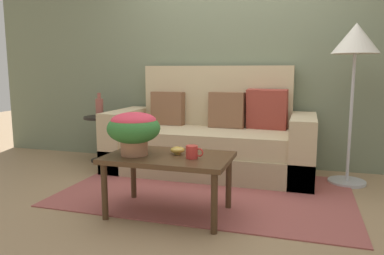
{
  "coord_description": "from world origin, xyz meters",
  "views": [
    {
      "loc": [
        0.84,
        -3.14,
        1.11
      ],
      "look_at": [
        -0.15,
        0.08,
        0.59
      ],
      "focal_mm": 34.89,
      "sensor_mm": 36.0,
      "label": 1
    }
  ],
  "objects_px": {
    "couch": "(210,140)",
    "snack_bowl": "(177,150)",
    "coffee_mug": "(192,152)",
    "coffee_table": "(169,162)",
    "potted_plant": "(134,128)",
    "floor_lamp": "(355,50)",
    "table_vase": "(99,107)",
    "side_table": "(101,130)"
  },
  "relations": [
    {
      "from": "coffee_table",
      "to": "snack_bowl",
      "type": "bearing_deg",
      "value": 45.15
    },
    {
      "from": "coffee_table",
      "to": "potted_plant",
      "type": "xyz_separation_m",
      "value": [
        -0.26,
        -0.06,
        0.26
      ]
    },
    {
      "from": "side_table",
      "to": "floor_lamp",
      "type": "bearing_deg",
      "value": -1.93
    },
    {
      "from": "couch",
      "to": "coffee_table",
      "type": "bearing_deg",
      "value": -90.04
    },
    {
      "from": "coffee_table",
      "to": "table_vase",
      "type": "distance_m",
      "value": 1.97
    },
    {
      "from": "side_table",
      "to": "coffee_mug",
      "type": "distance_m",
      "value": 2.13
    },
    {
      "from": "floor_lamp",
      "to": "coffee_mug",
      "type": "relative_size",
      "value": 11.57
    },
    {
      "from": "couch",
      "to": "coffee_mug",
      "type": "height_order",
      "value": "couch"
    },
    {
      "from": "potted_plant",
      "to": "coffee_mug",
      "type": "height_order",
      "value": "potted_plant"
    },
    {
      "from": "couch",
      "to": "coffee_table",
      "type": "distance_m",
      "value": 1.3
    },
    {
      "from": "coffee_mug",
      "to": "table_vase",
      "type": "relative_size",
      "value": 0.47
    },
    {
      "from": "couch",
      "to": "potted_plant",
      "type": "distance_m",
      "value": 1.42
    },
    {
      "from": "coffee_table",
      "to": "floor_lamp",
      "type": "distance_m",
      "value": 2.09
    },
    {
      "from": "side_table",
      "to": "table_vase",
      "type": "height_order",
      "value": "table_vase"
    },
    {
      "from": "floor_lamp",
      "to": "snack_bowl",
      "type": "bearing_deg",
      "value": -138.22
    },
    {
      "from": "couch",
      "to": "snack_bowl",
      "type": "height_order",
      "value": "couch"
    },
    {
      "from": "couch",
      "to": "coffee_table",
      "type": "xyz_separation_m",
      "value": [
        -0.0,
        -1.3,
        0.06
      ]
    },
    {
      "from": "snack_bowl",
      "to": "couch",
      "type": "bearing_deg",
      "value": 92.41
    },
    {
      "from": "floor_lamp",
      "to": "table_vase",
      "type": "distance_m",
      "value": 2.88
    },
    {
      "from": "side_table",
      "to": "potted_plant",
      "type": "bearing_deg",
      "value": -51.24
    },
    {
      "from": "coffee_table",
      "to": "side_table",
      "type": "bearing_deg",
      "value": 135.8
    },
    {
      "from": "snack_bowl",
      "to": "table_vase",
      "type": "xyz_separation_m",
      "value": [
        -1.45,
        1.3,
        0.17
      ]
    },
    {
      "from": "potted_plant",
      "to": "snack_bowl",
      "type": "distance_m",
      "value": 0.37
    },
    {
      "from": "coffee_table",
      "to": "snack_bowl",
      "type": "distance_m",
      "value": 0.12
    },
    {
      "from": "couch",
      "to": "snack_bowl",
      "type": "xyz_separation_m",
      "value": [
        0.05,
        -1.24,
        0.15
      ]
    },
    {
      "from": "coffee_mug",
      "to": "snack_bowl",
      "type": "distance_m",
      "value": 0.17
    },
    {
      "from": "coffee_table",
      "to": "floor_lamp",
      "type": "height_order",
      "value": "floor_lamp"
    },
    {
      "from": "side_table",
      "to": "snack_bowl",
      "type": "height_order",
      "value": "side_table"
    },
    {
      "from": "floor_lamp",
      "to": "snack_bowl",
      "type": "distance_m",
      "value": 1.98
    },
    {
      "from": "side_table",
      "to": "coffee_mug",
      "type": "height_order",
      "value": "coffee_mug"
    },
    {
      "from": "coffee_table",
      "to": "snack_bowl",
      "type": "height_order",
      "value": "snack_bowl"
    },
    {
      "from": "coffee_table",
      "to": "potted_plant",
      "type": "distance_m",
      "value": 0.37
    },
    {
      "from": "side_table",
      "to": "coffee_mug",
      "type": "bearing_deg",
      "value": -41.15
    },
    {
      "from": "floor_lamp",
      "to": "side_table",
      "type": "bearing_deg",
      "value": 178.07
    },
    {
      "from": "coffee_mug",
      "to": "table_vase",
      "type": "distance_m",
      "value": 2.13
    },
    {
      "from": "floor_lamp",
      "to": "potted_plant",
      "type": "bearing_deg",
      "value": -141.54
    },
    {
      "from": "floor_lamp",
      "to": "potted_plant",
      "type": "distance_m",
      "value": 2.22
    },
    {
      "from": "side_table",
      "to": "floor_lamp",
      "type": "relative_size",
      "value": 0.36
    },
    {
      "from": "coffee_mug",
      "to": "table_vase",
      "type": "bearing_deg",
      "value": 139.0
    },
    {
      "from": "coffee_table",
      "to": "side_table",
      "type": "xyz_separation_m",
      "value": [
        -1.4,
        1.36,
        -0.03
      ]
    },
    {
      "from": "coffee_table",
      "to": "potted_plant",
      "type": "height_order",
      "value": "potted_plant"
    },
    {
      "from": "floor_lamp",
      "to": "table_vase",
      "type": "bearing_deg",
      "value": 178.13
    }
  ]
}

